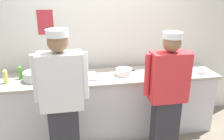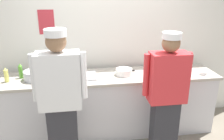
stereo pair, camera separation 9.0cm
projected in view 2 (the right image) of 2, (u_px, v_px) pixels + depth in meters
name	position (u px, v px, depth m)	size (l,w,h in m)	color
wall_back	(104.00, 36.00, 3.61)	(5.00, 0.11, 2.79)	silver
prep_counter	(109.00, 104.00, 3.49)	(3.19, 0.66, 0.92)	silver
chef_near_left	(61.00, 99.00, 2.64)	(0.62, 0.24, 1.72)	#2D2D33
chef_center	(167.00, 94.00, 2.86)	(0.60, 0.24, 1.64)	#2D2D33
plate_stack_front	(124.00, 72.00, 3.33)	(0.23, 0.23, 0.10)	white
plate_stack_rear	(177.00, 67.00, 3.56)	(0.23, 0.23, 0.08)	white
mixing_bowl_steel	(35.00, 75.00, 3.17)	(0.32, 0.32, 0.13)	#B7BABF
sheet_tray	(80.00, 76.00, 3.28)	(0.45, 0.35, 0.02)	#B7BABF
squeeze_bottle_primary	(21.00, 71.00, 3.21)	(0.05, 0.05, 0.21)	#56A333
squeeze_bottle_secondary	(6.00, 75.00, 3.08)	(0.06, 0.06, 0.20)	#E5E066
ramekin_green_sauce	(57.00, 74.00, 3.31)	(0.11, 0.11, 0.05)	white
ramekin_red_sauce	(203.00, 73.00, 3.36)	(0.10, 0.10, 0.04)	white
deli_cup	(173.00, 72.00, 3.34)	(0.09, 0.09, 0.08)	white
chefs_knife	(136.00, 71.00, 3.51)	(0.27, 0.03, 0.02)	#B7BABF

